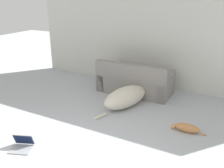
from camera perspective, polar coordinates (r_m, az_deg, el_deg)
wall_back at (r=6.14m, az=10.54°, el=10.88°), size 6.71×0.06×2.58m
couch at (r=5.92m, az=5.18°, el=0.49°), size 1.71×0.82×0.78m
dog at (r=5.24m, az=3.50°, el=-2.91°), size 0.80×1.62×0.42m
cat at (r=4.54m, az=16.65°, el=-9.57°), size 0.61×0.18×0.15m
laptop_open at (r=4.19m, az=-19.79°, el=-12.74°), size 0.40×0.38×0.21m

